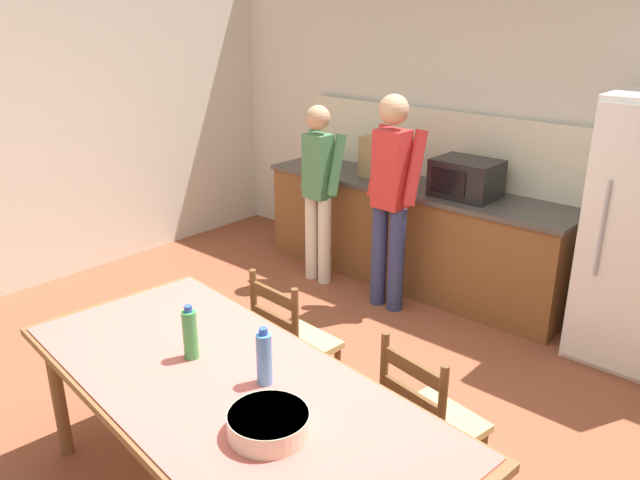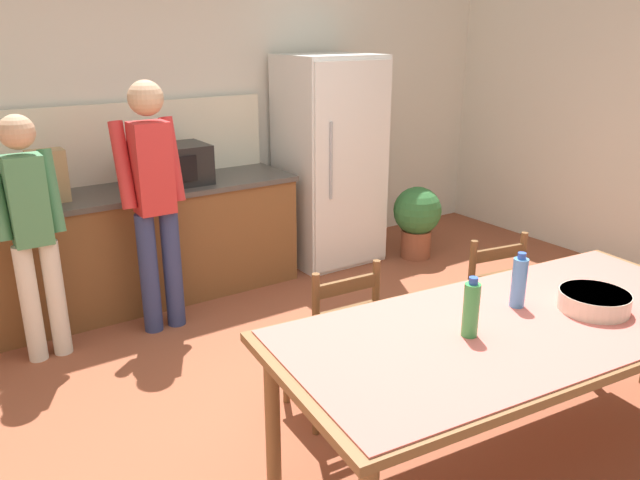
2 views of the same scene
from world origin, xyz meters
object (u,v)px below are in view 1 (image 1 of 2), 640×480
Objects in this scene: paper_bag at (374,157)px; dining_table at (227,396)px; microwave at (466,178)px; bottle_near_centre at (190,334)px; serving_bowl at (269,422)px; chair_side_far_left at (292,344)px; person_at_sink at (319,186)px; bottle_off_centre at (264,358)px; person_at_counter at (391,193)px; chair_side_far_right at (428,425)px.

paper_bag reaches higher than dining_table.
bottle_near_centre is at bearing -86.29° from microwave.
serving_bowl is 0.35× the size of chair_side_far_left.
microwave is at bearing 99.23° from dining_table.
person_at_sink reaches higher than dining_table.
person_at_sink is at bearing 119.09° from bottle_near_centre.
paper_bag reaches higher than bottle_off_centre.
bottle_off_centre is (0.60, -2.78, -0.14)m from microwave.
paper_bag is 1.33× the size of bottle_off_centre.
bottle_off_centre is at bearing -61.51° from paper_bag.
chair_side_far_left is (0.04, -2.05, -0.60)m from microwave.
bottle_near_centre is at bearing -168.57° from bottle_off_centre.
person_at_sink is at bearing -49.10° from chair_side_far_left.
bottle_near_centre is 1.00× the size of bottle_off_centre.
bottle_off_centre is (0.13, 0.11, 0.19)m from dining_table.
bottle_near_centre is at bearing 174.00° from dining_table.
dining_table is at bearing -160.83° from person_at_counter.
bottle_near_centre is 0.30× the size of chair_side_far_left.
chair_side_far_left is at bearing -142.89° from person_at_sink.
paper_bag is 2.98m from chair_side_far_right.
dining_table is 1.38× the size of person_at_counter.
chair_side_far_right is at bearing -47.47° from paper_bag.
serving_bowl reaches higher than dining_table.
microwave is 2.84m from bottle_off_centre.
microwave reaches higher than bottle_off_centre.
paper_bag is at bearing 120.50° from serving_bowl.
person_at_sink is (-0.22, -0.49, -0.20)m from paper_bag.
chair_side_far_right is at bearing 53.28° from bottle_off_centre.
chair_side_far_left is (-0.43, 0.84, -0.27)m from dining_table.
person_at_counter reaches higher than person_at_sink.
bottle_near_centre is 1.22m from chair_side_far_right.
chair_side_far_left is 1.99m from person_at_sink.
bottle_off_centre is 0.84× the size of serving_bowl.
chair_side_far_left reaches higher than dining_table.
chair_side_far_right is 2.23m from person_at_counter.
bottle_near_centre reaches higher than chair_side_far_right.
person_at_counter is at bearing -39.45° from chair_side_far_right.
dining_table is 0.42m from serving_bowl.
dining_table is at bearing -6.00° from bottle_near_centre.
chair_side_far_right is (1.02, -0.11, 0.00)m from chair_side_far_left.
person_at_counter reaches higher than chair_side_far_left.
serving_bowl is at bearing -59.50° from paper_bag.
person_at_counter is (-0.82, 2.37, 0.26)m from dining_table.
dining_table is at bearing -64.47° from paper_bag.
microwave is 0.55× the size of chair_side_far_left.
person_at_counter is at bearing -91.42° from person_at_sink.
serving_bowl is 3.20m from person_at_sink.
serving_bowl is at bearing -16.67° from dining_table.
chair_side_far_right is at bearing -63.76° from microwave.
bottle_near_centre is 0.42m from bottle_off_centre.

